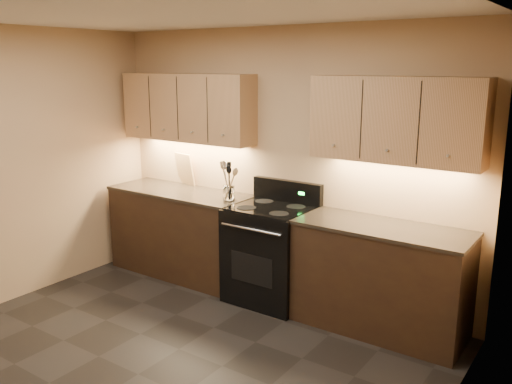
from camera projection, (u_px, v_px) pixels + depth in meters
floor at (138, 374)px, 4.02m from camera, size 4.00×4.00×0.00m
ceiling at (118, 6)px, 3.42m from camera, size 4.00×4.00×0.00m
wall_back at (283, 163)px, 5.32m from camera, size 4.00×0.04×2.60m
wall_right at (415, 265)px, 2.61m from camera, size 0.04×4.00×2.60m
counter_left at (182, 232)px, 5.88m from camera, size 1.62×0.62×0.93m
counter_right at (380, 278)px, 4.62m from camera, size 1.46×0.62×0.93m
stove at (271, 252)px, 5.21m from camera, size 0.76×0.68×1.14m
upper_cab_left at (187, 108)px, 5.69m from camera, size 1.60×0.30×0.70m
upper_cab_right at (396, 120)px, 4.43m from camera, size 1.44×0.30×0.70m
outlet_plate at (184, 167)px, 6.08m from camera, size 0.08×0.01×0.12m
utensil_crock at (229, 194)px, 5.36m from camera, size 0.14×0.14×0.14m
cutting_board at (185, 169)px, 6.03m from camera, size 0.29×0.14×0.36m
wooden_spoon at (226, 182)px, 5.34m from camera, size 0.18×0.10×0.33m
black_spoon at (230, 182)px, 5.36m from camera, size 0.07×0.09×0.33m
black_turner at (229, 180)px, 5.30m from camera, size 0.13×0.15×0.39m
steel_spatula at (230, 179)px, 5.32m from camera, size 0.20×0.13×0.41m
steel_skimmer at (229, 181)px, 5.31m from camera, size 0.20×0.14×0.38m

